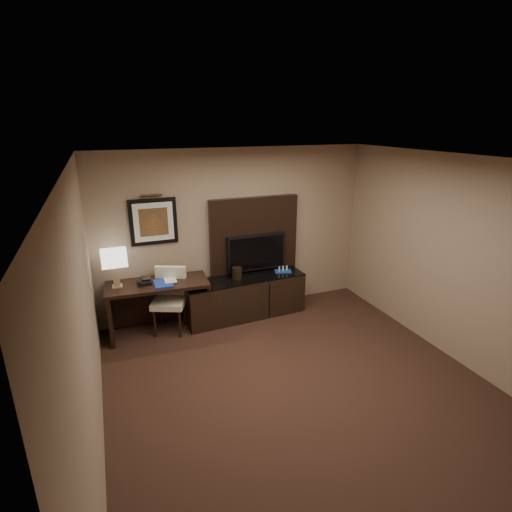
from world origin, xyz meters
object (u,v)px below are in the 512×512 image
table_lamp (115,269)px  ice_bucket (237,273)px  desk (159,307)px  tv (256,252)px  credenza (245,297)px  desk_phone (144,281)px  desk_chair (169,302)px  minibar_tray (283,269)px

table_lamp → ice_bucket: size_ratio=2.99×
desk → tv: (1.66, 0.19, 0.62)m
tv → credenza: bearing=-145.6°
desk_phone → ice_bucket: 1.44m
desk_chair → table_lamp: size_ratio=1.79×
desk → tv: size_ratio=1.49×
desk → ice_bucket: (1.26, 0.01, 0.37)m
desk_chair → desk_phone: size_ratio=5.13×
desk → tv: bearing=10.3°
desk_chair → credenza: bearing=26.4°
credenza → desk_chair: (-1.24, -0.06, 0.15)m
desk_chair → desk_phone: 0.48m
ice_bucket → minibar_tray: 0.81m
desk → credenza: desk is taller
tv → desk_chair: bearing=-170.5°
tv → desk_phone: (-1.84, -0.18, -0.18)m
desk_phone → ice_bucket: desk_phone is taller
desk → tv: 1.78m
credenza → table_lamp: size_ratio=3.59×
tv → ice_bucket: size_ratio=5.46×
tv → desk_phone: 1.86m
desk_chair → minibar_tray: desk_chair is taller
desk → desk_chair: 0.18m
desk → table_lamp: (-0.56, 0.06, 0.67)m
desk → table_lamp: 0.88m
desk_chair → minibar_tray: bearing=25.5°
desk → minibar_tray: size_ratio=5.47×
tv → table_lamp: (-2.22, -0.13, 0.05)m
desk_phone → credenza: bearing=-2.4°
desk → desk_phone: 0.48m
tv → ice_bucket: tv is taller
desk_phone → tv: bearing=3.6°
table_lamp → ice_bucket: table_lamp is taller
credenza → desk_chair: desk_chair is taller
desk → ice_bucket: size_ratio=8.12×
credenza → table_lamp: table_lamp is taller
credenza → minibar_tray: size_ratio=7.24×
tv → ice_bucket: 0.51m
minibar_tray → desk_chair: bearing=-177.9°
credenza → desk_chair: bearing=-179.9°
desk → desk_chair: desk_chair is taller
ice_bucket → minibar_tray: ice_bucket is taller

